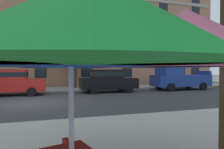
# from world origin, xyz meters

# --- Properties ---
(ground_plane) EXTENTS (120.00, 120.00, 0.00)m
(ground_plane) POSITION_xyz_m (0.00, 0.00, 0.00)
(ground_plane) COLOR #38383A
(sidewalk_far) EXTENTS (56.00, 3.60, 0.12)m
(sidewalk_far) POSITION_xyz_m (0.00, 6.80, 0.06)
(sidewalk_far) COLOR #9E998E
(sidewalk_far) RESTS_ON ground
(apartment_building) EXTENTS (39.97, 12.08, 19.20)m
(apartment_building) POSITION_xyz_m (-0.00, 14.99, 9.60)
(apartment_building) COLOR #A87056
(apartment_building) RESTS_ON ground
(sedan_red) EXTENTS (4.40, 1.98, 1.78)m
(sedan_red) POSITION_xyz_m (-1.70, 3.70, 0.95)
(sedan_red) COLOR #B21E19
(sedan_red) RESTS_ON ground
(sedan_black) EXTENTS (4.40, 1.98, 1.78)m
(sedan_black) POSITION_xyz_m (5.21, 3.70, 0.95)
(sedan_black) COLOR black
(sedan_black) RESTS_ON ground
(pickup_blue) EXTENTS (5.10, 2.12, 2.20)m
(pickup_blue) POSITION_xyz_m (11.61, 3.70, 1.03)
(pickup_blue) COLOR navy
(pickup_blue) RESTS_ON ground
(street_tree_middle) EXTENTS (3.09, 3.14, 5.00)m
(street_tree_middle) POSITION_xyz_m (3.01, 6.95, 3.39)
(street_tree_middle) COLOR #4C3823
(street_tree_middle) RESTS_ON ground
(patio_umbrella) EXTENTS (3.87, 3.87, 2.34)m
(patio_umbrella) POSITION_xyz_m (1.19, -9.00, 2.03)
(patio_umbrella) COLOR silver
(patio_umbrella) RESTS_ON ground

